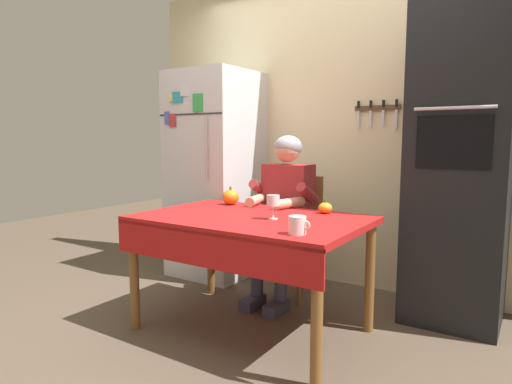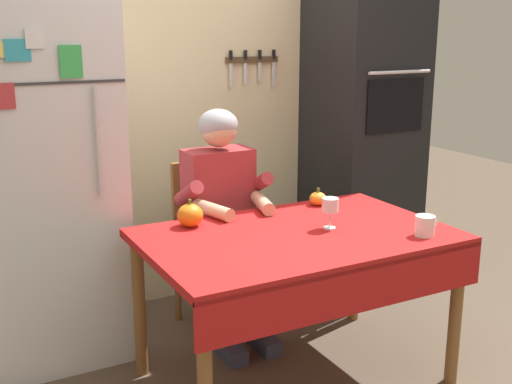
% 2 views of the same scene
% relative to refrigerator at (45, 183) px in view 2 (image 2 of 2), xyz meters
% --- Properties ---
extents(back_wall_assembly, '(3.70, 0.13, 2.60)m').
position_rel_refrigerator_xyz_m(back_wall_assembly, '(1.00, 0.39, 0.40)').
color(back_wall_assembly, beige).
rests_on(back_wall_assembly, ground).
extents(refrigerator, '(0.68, 0.71, 1.80)m').
position_rel_refrigerator_xyz_m(refrigerator, '(0.00, 0.00, 0.00)').
color(refrigerator, silver).
rests_on(refrigerator, ground).
extents(wall_oven, '(0.60, 0.64, 2.10)m').
position_rel_refrigerator_xyz_m(wall_oven, '(2.00, 0.04, 0.15)').
color(wall_oven, black).
rests_on(wall_oven, ground).
extents(dining_table, '(1.40, 0.90, 0.74)m').
position_rel_refrigerator_xyz_m(dining_table, '(0.95, -0.88, -0.24)').
color(dining_table, brown).
rests_on(dining_table, ground).
extents(chair_behind_person, '(0.40, 0.40, 0.93)m').
position_rel_refrigerator_xyz_m(chair_behind_person, '(0.86, -0.09, -0.39)').
color(chair_behind_person, brown).
rests_on(chair_behind_person, ground).
extents(seated_person, '(0.47, 0.55, 1.25)m').
position_rel_refrigerator_xyz_m(seated_person, '(0.86, -0.28, -0.16)').
color(seated_person, '#38384C').
rests_on(seated_person, ground).
extents(coffee_mug, '(0.12, 0.09, 0.09)m').
position_rel_refrigerator_xyz_m(coffee_mug, '(1.44, -1.17, -0.11)').
color(coffee_mug, white).
rests_on(coffee_mug, dining_table).
extents(wine_glass, '(0.08, 0.08, 0.15)m').
position_rel_refrigerator_xyz_m(wine_glass, '(1.12, -0.88, -0.05)').
color(wine_glass, white).
rests_on(wine_glass, dining_table).
extents(pumpkin_large, '(0.09, 0.09, 0.09)m').
position_rel_refrigerator_xyz_m(pumpkin_large, '(1.30, -0.51, -0.12)').
color(pumpkin_large, orange).
rests_on(pumpkin_large, dining_table).
extents(pumpkin_medium, '(0.12, 0.12, 0.13)m').
position_rel_refrigerator_xyz_m(pumpkin_medium, '(0.56, -0.54, -0.11)').
color(pumpkin_medium, orange).
rests_on(pumpkin_medium, dining_table).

